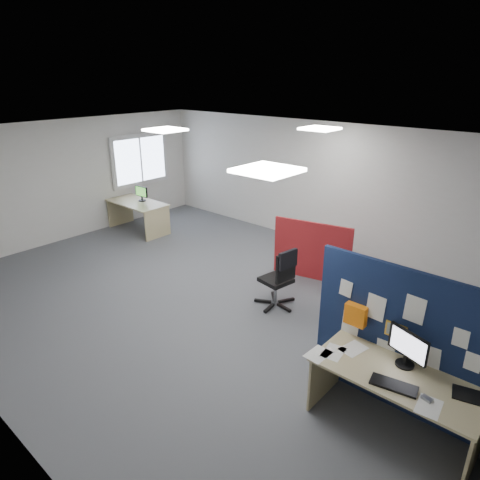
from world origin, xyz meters
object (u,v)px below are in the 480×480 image
Objects in this scene: monitor_main at (408,347)px; red_divider at (312,251)px; office_chair at (281,275)px; navy_divider at (403,342)px; monitor_second at (142,193)px; second_desk at (139,209)px; main_desk at (396,387)px.

red_divider is at bearing 156.48° from monitor_main.
navy_divider is at bearing -12.59° from office_chair.
monitor_main is (0.11, -0.18, 0.09)m from navy_divider.
monitor_main is 0.31× the size of red_divider.
monitor_main is 2.71m from office_chair.
monitor_main reaches higher than office_chair.
second_desk is at bearing -104.63° from monitor_second.
second_desk is (-7.25, 1.87, -0.41)m from monitor_main.
monitor_second is 4.88m from office_chair.
second_desk is (-7.14, 1.69, -0.32)m from navy_divider.
navy_divider reaches higher than monitor_second.
navy_divider is at bearing 139.10° from monitor_main.
main_desk is 0.44m from monitor_main.
monitor_main is at bearing -59.30° from navy_divider.
red_divider reaches higher than second_desk.
monitor_second reaches higher than second_desk.
main_desk is 4.25× the size of monitor_second.
red_divider is 1.29m from office_chair.
navy_divider is at bearing -13.29° from second_desk.
monitor_second is (-4.57, -0.42, 0.39)m from red_divider.
main_desk is at bearing -56.54° from red_divider.
monitor_second reaches higher than office_chair.
monitor_second is at bearing 165.90° from navy_divider.
navy_divider is 7.35m from second_desk.
main_desk is 2.77m from office_chair.
navy_divider reaches higher than monitor_main.
monitor_main is 3.60m from red_divider.
monitor_second reaches higher than main_desk.
navy_divider is 2.03× the size of office_chair.
monitor_main is at bearing -54.64° from red_divider.
monitor_second is (0.02, 0.10, 0.38)m from second_desk.
main_desk is 3.70× the size of monitor_main.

